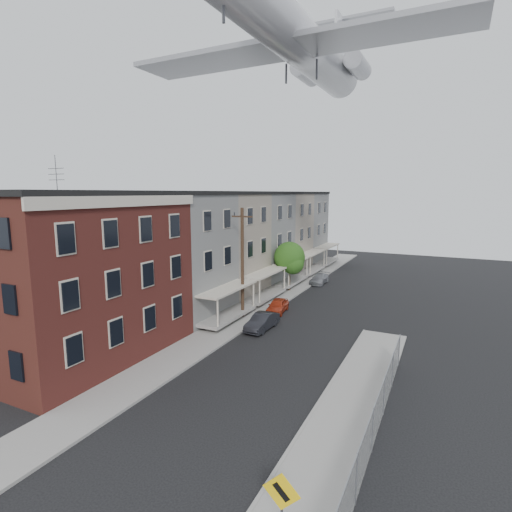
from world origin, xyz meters
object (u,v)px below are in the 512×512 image
at_px(warning_sign, 281,503).
at_px(car_mid, 262,322).
at_px(car_near, 277,306).
at_px(airplane, 300,42).
at_px(street_tree, 290,259).
at_px(car_far, 319,279).
at_px(utility_pole, 242,262).

xyz_separation_m(warning_sign, car_mid, (-8.57, 17.13, -1.27)).
distance_m(car_near, airplane, 21.31).
height_order(street_tree, car_far, street_tree).
bearing_deg(car_mid, street_tree, 102.89).
height_order(utility_pole, car_near, utility_pole).
bearing_deg(car_near, car_far, 82.96).
bearing_deg(car_near, street_tree, 95.84).
xyz_separation_m(street_tree, airplane, (2.94, -6.30, 18.38)).
bearing_deg(car_far, car_mid, -87.50).
relative_size(utility_pole, car_far, 2.41).
height_order(street_tree, car_mid, street_tree).
bearing_deg(street_tree, warning_sign, -69.42).
height_order(utility_pole, street_tree, utility_pole).
bearing_deg(street_tree, airplane, -64.95).
height_order(car_near, car_far, car_near).
relative_size(car_near, car_mid, 0.93).
bearing_deg(street_tree, car_mid, -78.96).
bearing_deg(car_near, warning_sign, -74.00).
xyz_separation_m(warning_sign, street_tree, (-10.87, 28.95, 1.57)).
xyz_separation_m(warning_sign, utility_pole, (-11.20, 19.03, 2.79)).
distance_m(utility_pole, car_near, 5.25).
distance_m(street_tree, car_near, 8.03).
bearing_deg(warning_sign, car_mid, 116.56).
bearing_deg(airplane, car_far, 96.47).
bearing_deg(car_near, car_mid, -89.03).
xyz_separation_m(street_tree, car_far, (1.67, 4.91, -2.91)).
distance_m(warning_sign, utility_pole, 22.25).
bearing_deg(car_mid, utility_pole, 146.16).
bearing_deg(airplane, utility_pole, -132.06).
height_order(street_tree, airplane, airplane).
xyz_separation_m(car_near, airplane, (1.27, 1.02, 21.25)).
bearing_deg(warning_sign, street_tree, 110.58).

